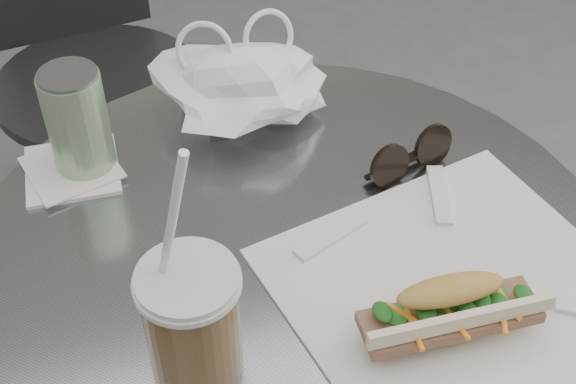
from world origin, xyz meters
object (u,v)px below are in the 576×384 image
object	(u,v)px
banh_mi	(449,311)
sunglasses	(410,158)
iced_coffee	(192,320)
chair_far	(104,126)
drink_can	(78,122)

from	to	relation	value
banh_mi	sunglasses	size ratio (longest dim) A/B	1.83
iced_coffee	sunglasses	bearing A→B (deg)	30.28
chair_far	sunglasses	bearing A→B (deg)	109.60
sunglasses	drink_can	xyz separation A→B (m)	(-0.38, 0.14, 0.05)
chair_far	iced_coffee	distance (m)	1.02
sunglasses	drink_can	world-z (taller)	drink_can
banh_mi	drink_can	bearing A→B (deg)	132.89
iced_coffee	chair_far	bearing A→B (deg)	89.56
iced_coffee	sunglasses	size ratio (longest dim) A/B	2.28
iced_coffee	sunglasses	world-z (taller)	iced_coffee
iced_coffee	drink_can	size ratio (longest dim) A/B	2.02
chair_far	sunglasses	xyz separation A→B (m)	(0.32, -0.72, 0.41)
sunglasses	banh_mi	bearing A→B (deg)	-121.23
sunglasses	iced_coffee	bearing A→B (deg)	-163.53
banh_mi	iced_coffee	world-z (taller)	iced_coffee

